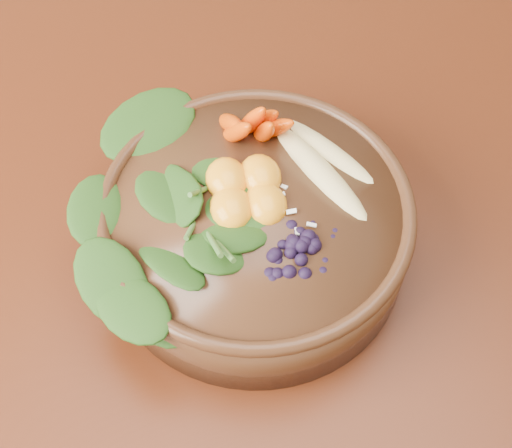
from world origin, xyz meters
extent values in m
plane|color=#381E0F|center=(0.00, 0.00, 0.00)|extent=(4.00, 4.00, 0.00)
cube|color=#491D0C|center=(0.00, 0.00, 0.73)|extent=(1.60, 0.90, 0.04)
cylinder|color=#462918|center=(-0.19, -0.09, 0.79)|extent=(0.38, 0.38, 0.08)
ellipsoid|color=#E0CC84|center=(-0.11, -0.04, 0.84)|extent=(0.10, 0.14, 0.02)
ellipsoid|color=#E0CC84|center=(-0.13, -0.06, 0.84)|extent=(0.08, 0.15, 0.02)
camera|label=1|loc=(-0.27, -0.44, 1.35)|focal=50.00mm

